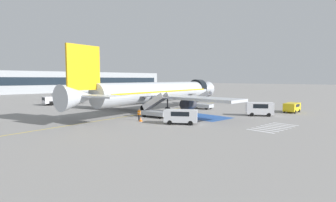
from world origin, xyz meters
The scene contains 21 objects.
ground_plane centered at (0.00, 0.00, 0.00)m, with size 600.00×600.00×0.00m, color gray.
apron_leadline_yellow centered at (-0.69, -0.31, 0.00)m, with size 0.20×74.75×0.01m, color gold.
apron_stand_patch_blue centered at (-0.69, -11.26, 0.00)m, with size 6.06×8.59×0.01m, color #2856A8.
apron_walkway_bar_0 centered at (-4.89, -23.64, 0.00)m, with size 0.44×3.60×0.01m, color silver.
apron_walkway_bar_1 centered at (-3.69, -23.64, 0.00)m, with size 0.44×3.60×0.01m, color silver.
apron_walkway_bar_2 centered at (-2.49, -23.64, 0.00)m, with size 0.44×3.60×0.01m, color silver.
apron_walkway_bar_3 centered at (-1.29, -23.64, 0.00)m, with size 0.44×3.60×0.01m, color silver.
apron_walkway_bar_4 centered at (-0.09, -23.64, 0.00)m, with size 0.44×3.60×0.01m, color silver.
apron_walkway_bar_5 centered at (1.11, -23.64, 0.00)m, with size 0.44×3.60×0.01m, color silver.
apron_walkway_bar_6 centered at (2.31, -23.64, 0.00)m, with size 0.44×3.60×0.01m, color silver.
airliner centered at (-1.38, -0.44, 3.77)m, with size 40.83×36.56×11.13m.
boarding_stairs_forward centered at (8.44, -3.20, 0.98)m, with size 3.03×5.49×3.96m.
boarding_stairs_aft centered at (-6.68, -5.97, 1.02)m, with size 3.03×5.49×4.22m.
fuel_tanker centered at (-9.08, 26.63, 1.62)m, with size 9.92×2.79×3.23m.
service_van_0 centered at (-8.37, -13.55, 1.22)m, with size 4.39×4.83×2.03m.
service_van_1 centered at (7.40, -17.05, 1.38)m, with size 4.13×4.61×2.33m.
service_van_2 centered at (16.33, -18.89, 1.09)m, with size 4.43×2.45×1.79m.
ground_crew_0 centered at (-10.74, -6.98, 1.01)m, with size 0.37×0.48×1.75m.
ground_crew_1 centered at (-0.21, -5.88, 0.95)m, with size 0.42×0.49×1.66m.
traffic_cone_0 centered at (-11.10, -7.82, 0.32)m, with size 0.57×0.57×0.63m.
terminal_building centered at (10.92, 88.46, 4.88)m, with size 116.61×12.10×9.76m.
Camera 1 is at (-34.50, -39.03, 6.33)m, focal length 28.00 mm.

